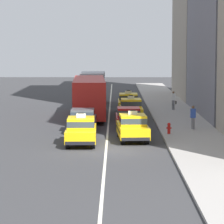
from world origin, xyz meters
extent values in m
plane|color=#353538|center=(0.00, 0.00, 0.00)|extent=(160.00, 160.00, 0.00)
cube|color=silver|center=(0.00, 20.00, 0.00)|extent=(0.14, 80.00, 0.01)
cube|color=#9E9993|center=(5.60, 15.00, 0.07)|extent=(4.00, 90.00, 0.15)
cylinder|color=black|center=(-2.31, 3.57, 0.32)|extent=(0.26, 0.65, 0.64)
cylinder|color=black|center=(-0.84, 3.60, 0.32)|extent=(0.26, 0.65, 0.64)
cylinder|color=black|center=(-2.24, 0.51, 0.32)|extent=(0.26, 0.65, 0.64)
cylinder|color=black|center=(-0.76, 0.54, 0.32)|extent=(0.26, 0.65, 0.64)
cube|color=yellow|center=(-1.54, 2.06, 0.67)|extent=(1.91, 4.54, 0.70)
cube|color=black|center=(-1.54, 2.06, 0.72)|extent=(1.92, 4.18, 0.10)
cube|color=yellow|center=(-1.54, 1.91, 1.34)|extent=(1.65, 2.14, 0.64)
cube|color=#2D3842|center=(-1.54, 1.91, 1.34)|extent=(1.67, 2.16, 0.35)
cube|color=white|center=(-1.54, 1.91, 1.78)|extent=(0.56, 0.13, 0.24)
cube|color=black|center=(-1.54, 1.91, 1.93)|extent=(0.32, 0.12, 0.06)
cube|color=black|center=(-1.59, 4.26, 0.42)|extent=(1.71, 0.18, 0.20)
cube|color=black|center=(-1.48, -0.15, 0.42)|extent=(1.71, 0.18, 0.20)
cylinder|color=black|center=(-2.45, 9.23, 0.32)|extent=(0.24, 0.64, 0.64)
cylinder|color=black|center=(-1.01, 9.23, 0.32)|extent=(0.24, 0.64, 0.64)
cylinder|color=black|center=(-2.45, 6.39, 0.32)|extent=(0.24, 0.64, 0.64)
cylinder|color=black|center=(-1.01, 6.39, 0.32)|extent=(0.24, 0.64, 0.64)
cube|color=#4C5156|center=(-1.73, 7.81, 0.65)|extent=(1.76, 4.30, 0.66)
cube|color=#4C5156|center=(-1.73, 7.71, 1.28)|extent=(1.56, 1.90, 0.60)
cube|color=#2D3842|center=(-1.73, 7.71, 1.28)|extent=(1.58, 1.92, 0.33)
cylinder|color=black|center=(-2.77, 19.53, 0.32)|extent=(0.27, 0.65, 0.64)
cylinder|color=black|center=(-0.77, 19.61, 0.32)|extent=(0.27, 0.65, 0.64)
cylinder|color=black|center=(-2.49, 12.81, 0.32)|extent=(0.27, 0.65, 0.64)
cylinder|color=black|center=(-0.49, 12.90, 0.32)|extent=(0.27, 0.65, 0.64)
cube|color=#B21E19|center=(-1.63, 16.21, 1.77)|extent=(2.96, 11.29, 2.90)
cube|color=#2D3842|center=(-1.63, 16.21, 2.02)|extent=(2.96, 10.85, 0.84)
cube|color=black|center=(-1.86, 21.76, 2.97)|extent=(2.13, 0.17, 0.36)
cylinder|color=black|center=(-2.65, 28.82, 0.32)|extent=(0.24, 0.64, 0.64)
cylinder|color=black|center=(-0.75, 28.83, 0.32)|extent=(0.24, 0.64, 0.64)
cylinder|color=black|center=(-2.64, 24.92, 0.32)|extent=(0.24, 0.64, 0.64)
cylinder|color=black|center=(-0.74, 24.93, 0.32)|extent=(0.24, 0.64, 0.64)
cube|color=maroon|center=(-1.70, 29.81, 1.37)|extent=(2.10, 2.20, 2.10)
cube|color=#2D3842|center=(-1.70, 30.88, 1.67)|extent=(1.93, 0.06, 0.76)
cube|color=#B2B7C1|center=(-1.69, 26.55, 1.92)|extent=(2.31, 5.20, 2.70)
cylinder|color=black|center=(0.79, 5.14, 0.32)|extent=(0.28, 0.65, 0.64)
cylinder|color=black|center=(2.27, 5.22, 0.32)|extent=(0.28, 0.65, 0.64)
cylinder|color=black|center=(0.97, 2.08, 0.32)|extent=(0.28, 0.65, 0.64)
cylinder|color=black|center=(2.44, 2.17, 0.32)|extent=(0.28, 0.65, 0.64)
cube|color=yellow|center=(1.62, 3.65, 0.67)|extent=(2.05, 4.60, 0.70)
cube|color=black|center=(1.62, 3.65, 0.72)|extent=(2.05, 4.24, 0.10)
cube|color=yellow|center=(1.63, 3.50, 1.34)|extent=(1.72, 2.19, 0.64)
cube|color=#2D3842|center=(1.63, 3.50, 1.34)|extent=(1.74, 2.21, 0.35)
cube|color=white|center=(1.63, 3.50, 1.78)|extent=(0.57, 0.15, 0.24)
cube|color=black|center=(1.63, 3.50, 1.93)|extent=(0.33, 0.13, 0.06)
cube|color=black|center=(1.49, 5.86, 0.42)|extent=(1.72, 0.24, 0.20)
cube|color=black|center=(1.74, 1.45, 0.42)|extent=(1.72, 0.24, 0.20)
cylinder|color=black|center=(0.72, 10.25, 0.32)|extent=(0.25, 0.64, 0.64)
cylinder|color=black|center=(2.16, 10.28, 0.32)|extent=(0.25, 0.64, 0.64)
cylinder|color=black|center=(0.77, 7.41, 0.32)|extent=(0.25, 0.64, 0.64)
cylinder|color=black|center=(2.22, 7.44, 0.32)|extent=(0.25, 0.64, 0.64)
cube|color=maroon|center=(1.47, 8.84, 0.65)|extent=(1.84, 4.33, 0.66)
cube|color=maroon|center=(1.47, 8.74, 1.28)|extent=(1.60, 1.93, 0.60)
cube|color=#2D3842|center=(1.47, 8.74, 1.28)|extent=(1.62, 1.95, 0.33)
cylinder|color=black|center=(1.03, 16.61, 0.32)|extent=(0.25, 0.64, 0.64)
cylinder|color=black|center=(2.50, 16.63, 0.32)|extent=(0.25, 0.64, 0.64)
cylinder|color=black|center=(1.07, 13.55, 0.32)|extent=(0.25, 0.64, 0.64)
cylinder|color=black|center=(2.54, 13.57, 0.32)|extent=(0.25, 0.64, 0.64)
cube|color=yellow|center=(1.79, 15.09, 0.67)|extent=(1.86, 4.52, 0.70)
cube|color=black|center=(1.79, 15.09, 0.72)|extent=(1.87, 4.16, 0.10)
cube|color=yellow|center=(1.79, 14.94, 1.34)|extent=(1.63, 2.12, 0.64)
cube|color=#2D3842|center=(1.79, 14.94, 1.34)|extent=(1.65, 2.14, 0.35)
cube|color=white|center=(1.79, 14.94, 1.78)|extent=(0.56, 0.13, 0.24)
cube|color=black|center=(1.79, 14.94, 1.93)|extent=(0.32, 0.11, 0.06)
cube|color=black|center=(1.76, 17.30, 0.42)|extent=(1.71, 0.16, 0.20)
cube|color=black|center=(1.81, 12.88, 0.42)|extent=(1.71, 0.16, 0.20)
cylinder|color=black|center=(0.96, 22.16, 0.32)|extent=(0.24, 0.64, 0.64)
cylinder|color=black|center=(2.44, 22.15, 0.32)|extent=(0.24, 0.64, 0.64)
cylinder|color=black|center=(0.94, 19.10, 0.32)|extent=(0.24, 0.64, 0.64)
cylinder|color=black|center=(2.42, 19.09, 0.32)|extent=(0.24, 0.64, 0.64)
cube|color=yellow|center=(1.69, 20.63, 0.67)|extent=(1.83, 4.51, 0.70)
cube|color=black|center=(1.69, 20.63, 0.72)|extent=(1.85, 4.15, 0.10)
cube|color=yellow|center=(1.69, 20.48, 1.34)|extent=(1.62, 2.11, 0.64)
cube|color=#2D3842|center=(1.69, 20.48, 1.34)|extent=(1.64, 2.13, 0.35)
cube|color=white|center=(1.69, 20.48, 1.78)|extent=(0.56, 0.12, 0.24)
cube|color=black|center=(1.69, 20.48, 1.93)|extent=(0.32, 0.11, 0.06)
cube|color=black|center=(1.71, 22.84, 0.42)|extent=(1.71, 0.15, 0.20)
cube|color=black|center=(1.67, 18.42, 0.42)|extent=(1.71, 0.15, 0.20)
cylinder|color=slate|center=(5.76, 21.17, 0.57)|extent=(0.24, 0.24, 0.85)
cube|color=silver|center=(5.76, 21.17, 1.30)|extent=(0.36, 0.22, 0.61)
sphere|color=brown|center=(5.76, 21.17, 1.71)|extent=(0.20, 0.20, 0.20)
cube|color=black|center=(6.00, 21.17, 0.78)|extent=(0.10, 0.20, 0.28)
cylinder|color=slate|center=(5.95, 7.98, 0.55)|extent=(0.24, 0.24, 0.79)
cube|color=#2D4CA5|center=(5.95, 7.98, 1.26)|extent=(0.36, 0.22, 0.64)
sphere|color=brown|center=(5.95, 7.98, 1.69)|extent=(0.20, 0.20, 0.20)
cylinder|color=red|center=(4.08, 5.65, 0.45)|extent=(0.20, 0.20, 0.60)
sphere|color=red|center=(4.08, 5.65, 0.77)|extent=(0.22, 0.22, 0.22)
cylinder|color=red|center=(3.95, 5.65, 0.53)|extent=(0.10, 0.08, 0.08)
cylinder|color=red|center=(4.21, 5.65, 0.53)|extent=(0.10, 0.08, 0.08)
camera|label=1|loc=(0.53, -36.17, 6.08)|focal=102.35mm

